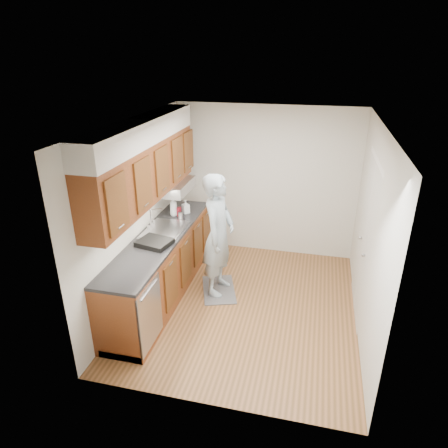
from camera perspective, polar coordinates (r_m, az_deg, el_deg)
name	(u,v)px	position (r m, az deg, el deg)	size (l,w,h in m)	color
floor	(244,305)	(5.69, 2.90, -11.49)	(3.50, 3.50, 0.00)	brown
ceiling	(249,123)	(4.71, 3.55, 14.15)	(3.50, 3.50, 0.00)	white
wall_left	(137,213)	(5.51, -12.33, 1.56)	(0.02, 3.50, 2.50)	beige
wall_right	(370,235)	(5.06, 20.15, -1.51)	(0.02, 3.50, 2.50)	beige
wall_back	(265,182)	(6.69, 5.94, 6.00)	(3.00, 0.02, 2.50)	beige
counter	(161,265)	(5.72, -8.94, -5.76)	(0.64, 2.80, 1.30)	brown
upper_cabinets	(146,162)	(5.26, -11.11, 8.64)	(0.47, 2.80, 1.21)	brown
closet_door	(364,241)	(5.42, 19.42, -2.32)	(0.02, 1.22, 2.05)	white
floor_mat	(219,290)	(6.00, -0.75, -9.34)	(0.45, 0.77, 0.01)	slate
person	(218,227)	(5.51, -0.80, -0.50)	(0.71, 0.47, 2.01)	#93A7B4
soap_bottle_a	(173,206)	(6.10, -7.23, 2.54)	(0.12, 0.12, 0.30)	white
soap_bottle_b	(186,207)	(6.19, -5.48, 2.49)	(0.10, 0.10, 0.21)	white
soda_can	(179,212)	(6.11, -6.45, 1.78)	(0.07, 0.07, 0.13)	#AC1D2C
steel_can	(181,217)	(5.94, -6.20, 1.07)	(0.07, 0.07, 0.12)	#A5A5AA
dish_rack	(155,242)	(5.27, -9.90, -2.62)	(0.41, 0.35, 0.06)	black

